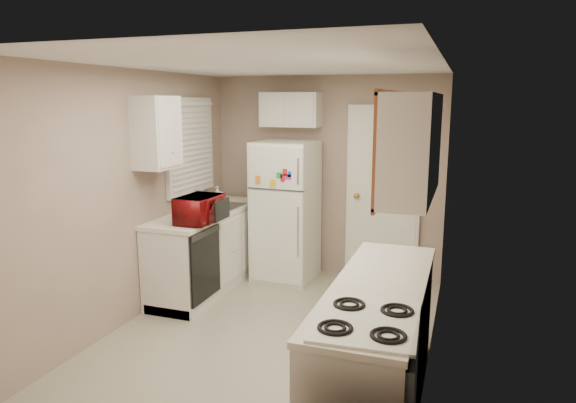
% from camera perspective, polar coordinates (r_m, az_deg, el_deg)
% --- Properties ---
extents(floor, '(3.80, 3.80, 0.00)m').
position_cam_1_polar(floor, '(4.85, -2.02, -14.56)').
color(floor, '#B1AC94').
rests_on(floor, ground).
extents(ceiling, '(3.80, 3.80, 0.00)m').
position_cam_1_polar(ceiling, '(4.38, -2.24, 15.02)').
color(ceiling, white).
rests_on(ceiling, floor).
extents(wall_left, '(3.80, 3.80, 0.00)m').
position_cam_1_polar(wall_left, '(5.14, -16.83, 0.53)').
color(wall_left, gray).
rests_on(wall_left, floor).
extents(wall_right, '(3.80, 3.80, 0.00)m').
position_cam_1_polar(wall_right, '(4.17, 16.09, -1.79)').
color(wall_right, gray).
rests_on(wall_right, floor).
extents(wall_back, '(2.80, 2.80, 0.00)m').
position_cam_1_polar(wall_back, '(6.25, 4.25, 2.78)').
color(wall_back, gray).
rests_on(wall_back, floor).
extents(wall_front, '(2.80, 2.80, 0.00)m').
position_cam_1_polar(wall_front, '(2.84, -16.35, -7.81)').
color(wall_front, gray).
rests_on(wall_front, floor).
extents(left_counter, '(0.60, 1.80, 0.90)m').
position_cam_1_polar(left_counter, '(5.89, -8.89, -5.30)').
color(left_counter, silver).
rests_on(left_counter, floor).
extents(dishwasher, '(0.03, 0.58, 0.72)m').
position_cam_1_polar(dishwasher, '(5.24, -9.18, -6.93)').
color(dishwasher, black).
rests_on(dishwasher, floor).
extents(sink, '(0.54, 0.74, 0.16)m').
position_cam_1_polar(sink, '(5.92, -8.32, -1.11)').
color(sink, gray).
rests_on(sink, left_counter).
extents(microwave, '(0.50, 0.28, 0.33)m').
position_cam_1_polar(microwave, '(5.20, -9.81, -0.72)').
color(microwave, maroon).
rests_on(microwave, left_counter).
extents(soap_bottle, '(0.11, 0.11, 0.22)m').
position_cam_1_polar(soap_bottle, '(6.11, -7.82, 0.62)').
color(soap_bottle, silver).
rests_on(soap_bottle, left_counter).
extents(window_blinds, '(0.10, 0.98, 1.08)m').
position_cam_1_polar(window_blinds, '(5.94, -10.76, 6.07)').
color(window_blinds, silver).
rests_on(window_blinds, wall_left).
extents(upper_cabinet_left, '(0.30, 0.45, 0.70)m').
position_cam_1_polar(upper_cabinet_left, '(5.16, -14.40, 7.42)').
color(upper_cabinet_left, silver).
rests_on(upper_cabinet_left, wall_left).
extents(refrigerator, '(0.70, 0.68, 1.64)m').
position_cam_1_polar(refrigerator, '(6.08, -0.25, -1.05)').
color(refrigerator, white).
rests_on(refrigerator, floor).
extents(cabinet_over_fridge, '(0.70, 0.30, 0.40)m').
position_cam_1_polar(cabinet_over_fridge, '(6.16, 0.33, 10.16)').
color(cabinet_over_fridge, silver).
rests_on(cabinet_over_fridge, wall_back).
extents(interior_door, '(0.86, 0.06, 2.08)m').
position_cam_1_polar(interior_door, '(6.09, 10.49, 0.70)').
color(interior_door, white).
rests_on(interior_door, floor).
extents(right_counter, '(0.60, 2.00, 0.90)m').
position_cam_1_polar(right_counter, '(3.70, 9.85, -15.58)').
color(right_counter, silver).
rests_on(right_counter, floor).
extents(stove, '(0.59, 0.71, 0.83)m').
position_cam_1_polar(stove, '(3.17, 8.52, -21.17)').
color(stove, white).
rests_on(stove, floor).
extents(upper_cabinet_right, '(0.30, 1.20, 0.70)m').
position_cam_1_polar(upper_cabinet_right, '(3.60, 13.73, 6.01)').
color(upper_cabinet_right, silver).
rests_on(upper_cabinet_right, wall_right).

